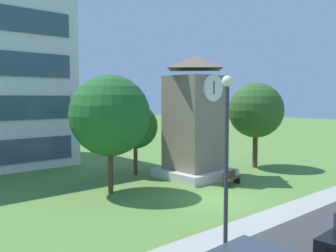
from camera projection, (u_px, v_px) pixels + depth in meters
ground_plane at (217, 199)px, 20.29m from camera, size 160.00×160.00×0.00m
kerb_strip at (277, 215)px, 17.51m from camera, size 120.00×1.60×0.01m
clock_tower at (195, 125)px, 25.66m from camera, size 4.39×4.39×8.38m
park_bench at (231, 178)px, 23.47m from camera, size 1.86×0.83×0.88m
street_lamp at (226, 150)px, 11.94m from camera, size 0.36×0.36×6.23m
tree_by_building at (256, 110)px, 29.25m from camera, size 4.35×4.35×6.74m
tree_near_tower at (110, 116)px, 21.19m from camera, size 4.66×4.66×6.86m
tree_streetside at (135, 126)px, 26.49m from camera, size 3.21×3.21×5.11m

